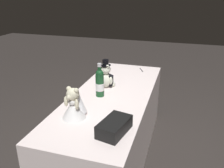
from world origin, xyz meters
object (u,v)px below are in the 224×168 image
(teddy_bear_bride, at_px, (75,104))
(champagne_bottle, at_px, (100,83))
(teddy_bear_groom, at_px, (106,77))
(signing_pen, at_px, (141,70))
(gift_case_black, at_px, (114,127))

(teddy_bear_bride, height_order, champagne_bottle, champagne_bottle)
(teddy_bear_groom, distance_m, champagne_bottle, 0.23)
(teddy_bear_groom, height_order, signing_pen, teddy_bear_groom)
(teddy_bear_groom, bearing_deg, champagne_bottle, 2.58)
(champagne_bottle, relative_size, gift_case_black, 1.06)
(gift_case_black, bearing_deg, signing_pen, -177.30)
(teddy_bear_bride, bearing_deg, gift_case_black, 69.84)
(teddy_bear_bride, bearing_deg, signing_pen, 167.08)
(teddy_bear_groom, bearing_deg, gift_case_black, 21.98)
(signing_pen, bearing_deg, gift_case_black, 2.70)
(champagne_bottle, height_order, gift_case_black, champagne_bottle)
(champagne_bottle, distance_m, signing_pen, 0.90)
(gift_case_black, bearing_deg, champagne_bottle, -151.16)
(teddy_bear_groom, height_order, teddy_bear_bride, teddy_bear_groom)
(champagne_bottle, bearing_deg, gift_case_black, 28.84)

